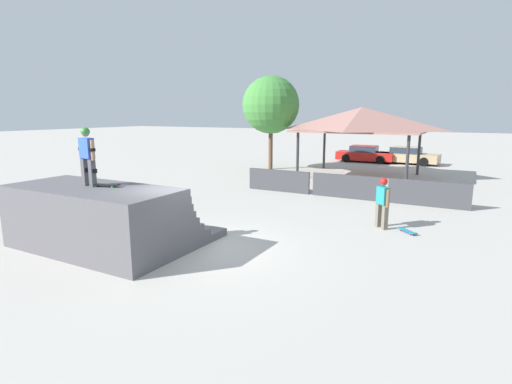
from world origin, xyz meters
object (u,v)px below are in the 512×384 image
at_px(parked_car_red, 365,154).
at_px(parked_car_tan, 407,156).
at_px(skateboard_on_ground, 408,231).
at_px(tree_beside_pavilion, 271,105).
at_px(skateboard_on_deck, 106,185).
at_px(skater_on_deck, 87,153).
at_px(bystander_walking, 383,199).

bearing_deg(parked_car_red, parked_car_tan, 4.69).
relative_size(skateboard_on_ground, tree_beside_pavilion, 0.11).
xyz_separation_m(skateboard_on_deck, tree_beside_pavilion, (-3.32, 16.71, 2.43)).
height_order(skater_on_deck, skateboard_on_ground, skater_on_deck).
distance_m(bystander_walking, tree_beside_pavilion, 14.91).
bearing_deg(parked_car_red, bystander_walking, -76.51).
distance_m(skateboard_on_deck, skateboard_on_ground, 9.20).
xyz_separation_m(skateboard_on_ground, parked_car_red, (-5.76, 18.20, 0.54)).
relative_size(skater_on_deck, parked_car_red, 0.37).
bearing_deg(skateboard_on_ground, tree_beside_pavilion, 177.94).
relative_size(skater_on_deck, skateboard_on_deck, 1.92).
distance_m(skater_on_deck, bystander_walking, 9.10).
distance_m(skater_on_deck, tree_beside_pavilion, 17.14).
distance_m(skateboard_on_deck, parked_car_red, 23.84).
bearing_deg(skater_on_deck, skateboard_on_deck, 19.90).
xyz_separation_m(skater_on_deck, skateboard_on_ground, (7.61, 5.70, -2.63)).
bearing_deg(skater_on_deck, skateboard_on_ground, 42.56).
xyz_separation_m(skateboard_on_ground, parked_car_tan, (-2.71, 18.54, 0.54)).
relative_size(bystander_walking, parked_car_tan, 0.37).
bearing_deg(skateboard_on_ground, parked_car_red, 152.39).
bearing_deg(skateboard_on_ground, skateboard_on_deck, -97.06).
distance_m(skater_on_deck, skateboard_on_ground, 9.86).
bearing_deg(skateboard_on_deck, tree_beside_pavilion, 84.22).
relative_size(bystander_walking, tree_beside_pavilion, 0.27).
xyz_separation_m(skateboard_on_deck, parked_car_red, (1.35, 23.78, -1.22)).
distance_m(skateboard_on_deck, parked_car_tan, 24.54).
bearing_deg(skateboard_on_deck, skater_on_deck, 177.14).
bearing_deg(parked_car_tan, tree_beside_pavilion, -130.75).
relative_size(skateboard_on_deck, parked_car_tan, 0.18).
distance_m(tree_beside_pavilion, parked_car_red, 9.22).
bearing_deg(bystander_walking, skateboard_on_ground, -146.78).
bearing_deg(skateboard_on_deck, skateboard_on_ground, 21.08).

